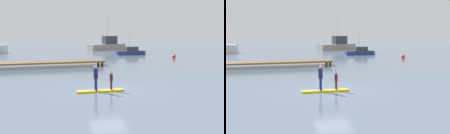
# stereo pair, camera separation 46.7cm
# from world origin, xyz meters

# --- Properties ---
(ground_plane) EXTENTS (240.00, 240.00, 0.00)m
(ground_plane) POSITION_xyz_m (0.00, 0.00, 0.00)
(ground_plane) COLOR slate
(paddleboard_near) EXTENTS (3.14, 0.69, 0.10)m
(paddleboard_near) POSITION_xyz_m (-0.56, -0.07, 0.05)
(paddleboard_near) COLOR gold
(paddleboard_near) RESTS_ON ground
(paddler_adult) EXTENTS (0.30, 0.52, 1.68)m
(paddler_adult) POSITION_xyz_m (-0.86, -0.05, 1.05)
(paddler_adult) COLOR #19194C
(paddler_adult) RESTS_ON paddleboard_near
(paddler_child_solo) EXTENTS (0.22, 0.41, 1.30)m
(paddler_child_solo) POSITION_xyz_m (0.18, -0.09, 0.77)
(paddler_child_solo) COLOR #4C1419
(paddler_child_solo) RESTS_ON paddleboard_near
(fishing_boat_green_midground) EXTENTS (5.04, 1.56, 4.44)m
(fishing_boat_green_midground) POSITION_xyz_m (10.62, 25.21, 0.52)
(fishing_boat_green_midground) COLOR navy
(fishing_boat_green_midground) RESTS_ON ground
(motor_boat_small_navy) EXTENTS (8.80, 5.13, 7.18)m
(motor_boat_small_navy) POSITION_xyz_m (9.80, 37.83, 1.00)
(motor_boat_small_navy) COLOR #9E9384
(motor_boat_small_navy) RESTS_ON ground
(floating_dock) EXTENTS (13.56, 2.67, 0.63)m
(floating_dock) POSITION_xyz_m (-4.01, 13.10, 0.53)
(floating_dock) COLOR brown
(floating_dock) RESTS_ON ground
(mooring_buoy_near) EXTENTS (0.59, 0.59, 0.59)m
(mooring_buoy_near) POSITION_xyz_m (14.53, 17.31, 0.30)
(mooring_buoy_near) COLOR red
(mooring_buoy_near) RESTS_ON ground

